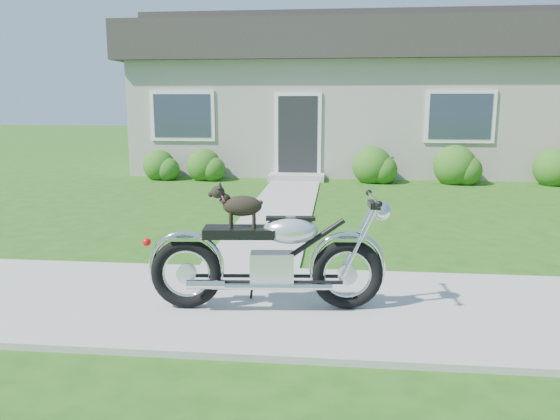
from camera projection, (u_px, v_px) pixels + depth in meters
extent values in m
plane|color=#235114|center=(385.00, 309.00, 5.21)|extent=(80.00, 80.00, 0.00)
cube|color=#9E9B93|center=(385.00, 307.00, 5.20)|extent=(24.00, 2.20, 0.04)
cube|color=#9E9B93|center=(282.00, 207.00, 10.24)|extent=(1.20, 8.00, 0.03)
cube|color=#ABA79A|center=(354.00, 117.00, 16.62)|extent=(12.00, 6.00, 3.00)
cube|color=#2D2B28|center=(356.00, 49.00, 16.24)|extent=(12.60, 6.60, 1.00)
cube|color=#2D2B28|center=(356.00, 24.00, 16.10)|extent=(12.60, 2.00, 0.60)
cube|color=black|center=(298.00, 138.00, 13.91)|extent=(1.00, 0.06, 2.10)
cube|color=#9E9B93|center=(296.00, 177.00, 13.76)|extent=(1.40, 0.70, 0.16)
cube|color=#2D3847|center=(182.00, 116.00, 14.11)|extent=(1.70, 0.05, 1.30)
cube|color=#2D3847|center=(460.00, 116.00, 13.39)|extent=(1.70, 0.05, 1.30)
sphere|color=#2D5F19|center=(159.00, 166.00, 13.95)|extent=(0.81, 0.81, 0.81)
sphere|color=#2D5F19|center=(554.00, 168.00, 12.95)|extent=(0.94, 0.94, 0.94)
sphere|color=#2D5F19|center=(372.00, 166.00, 13.38)|extent=(0.96, 0.96, 0.96)
sphere|color=#2D5F19|center=(455.00, 166.00, 13.18)|extent=(1.02, 1.02, 1.02)
sphere|color=#2D5F19|center=(204.00, 166.00, 13.82)|extent=(0.86, 0.86, 0.86)
imported|color=#215917|center=(208.00, 166.00, 13.87)|extent=(0.69, 0.63, 0.68)
imported|color=#2D5F1A|center=(388.00, 169.00, 13.41)|extent=(0.48, 0.48, 0.64)
torus|color=black|center=(347.00, 274.00, 5.07)|extent=(0.68, 0.17, 0.67)
torus|color=black|center=(187.00, 274.00, 5.09)|extent=(0.68, 0.17, 0.67)
cube|color=silver|center=(272.00, 269.00, 5.07)|extent=(0.42, 0.28, 0.30)
ellipsoid|color=silver|center=(291.00, 230.00, 4.99)|extent=(0.53, 0.34, 0.26)
cube|color=black|center=(239.00, 232.00, 5.00)|extent=(0.67, 0.32, 0.09)
cube|color=silver|center=(348.00, 239.00, 5.00)|extent=(0.31, 0.17, 0.03)
cube|color=silver|center=(185.00, 238.00, 5.02)|extent=(0.31, 0.17, 0.03)
cylinder|color=silver|center=(374.00, 198.00, 4.92)|extent=(0.08, 0.60, 0.03)
sphere|color=silver|center=(382.00, 211.00, 4.95)|extent=(0.18, 0.18, 0.17)
cylinder|color=silver|center=(272.00, 287.00, 4.96)|extent=(1.10, 0.16, 0.06)
ellipsoid|color=black|center=(242.00, 206.00, 4.95)|extent=(0.37, 0.20, 0.19)
sphere|color=black|center=(218.00, 192.00, 4.93)|extent=(0.13, 0.13, 0.12)
cylinder|color=black|center=(231.00, 218.00, 5.02)|extent=(0.03, 0.03, 0.15)
cylinder|color=black|center=(230.00, 220.00, 4.94)|extent=(0.03, 0.03, 0.15)
cylinder|color=black|center=(254.00, 218.00, 5.02)|extent=(0.03, 0.03, 0.15)
cylinder|color=black|center=(254.00, 220.00, 4.94)|extent=(0.03, 0.03, 0.15)
torus|color=#D43882|center=(224.00, 198.00, 4.94)|extent=(0.06, 0.10, 0.10)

